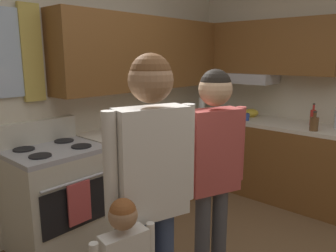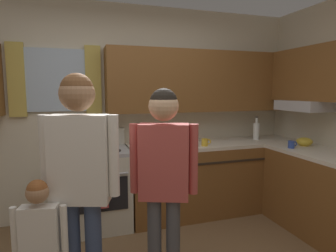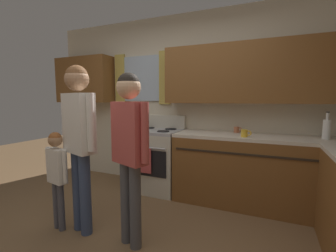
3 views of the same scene
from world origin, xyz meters
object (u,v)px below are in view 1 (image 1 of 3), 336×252
Objects in this scene: mug_mustard_yellow at (170,123)px; adult_in_plaid at (213,159)px; mug_cobalt_blue at (246,117)px; mixing_bowl at (251,113)px; bottle_milk_white at (202,106)px; bottle_squat_brown at (314,123)px; cup_terracotta at (138,121)px; stove_oven at (57,197)px; adult_holding_child at (152,174)px; bottle_sauce_red at (313,117)px.

mug_mustard_yellow is 1.44m from adult_in_plaid.
mixing_bowl is at bearing 16.46° from mug_cobalt_blue.
bottle_milk_white is 2.60× the size of mug_mustard_yellow.
bottle_squat_brown is 1.86m from cup_terracotta.
cup_terracotta is 1.29m from mug_cobalt_blue.
bottle_squat_brown reaches higher than cup_terracotta.
adult_holding_child is at bearing -97.49° from stove_oven.
mug_mustard_yellow is at bearing -8.15° from stove_oven.
adult_in_plaid is at bearing -127.08° from mug_mustard_yellow.
bottle_squat_brown is at bearing -54.74° from mug_mustard_yellow.
bottle_milk_white is 2.19m from adult_in_plaid.
adult_holding_child is at bearing -178.95° from bottle_sauce_red.
bottle_squat_brown is at bearing -33.26° from stove_oven.
stove_oven is at bearing -171.26° from cup_terracotta.
adult_in_plaid is (-0.73, -1.50, 0.05)m from cup_terracotta.
cup_terracotta is at bearing 171.53° from bottle_milk_white.
stove_oven is at bearing 171.85° from mug_mustard_yellow.
stove_oven is 2.59m from bottle_squat_brown.
adult_in_plaid is (0.40, -1.33, 0.53)m from stove_oven.
mixing_bowl reaches higher than mug_mustard_yellow.
mug_cobalt_blue is 2.46m from adult_holding_child.
bottle_squat_brown is 0.13× the size of adult_in_plaid.
cup_terracotta is (1.13, 0.17, 0.47)m from stove_oven.
adult_in_plaid is at bearing 0.61° from adult_holding_child.
stove_oven is 9.58× the size of mug_cobalt_blue.
adult_in_plaid is (-2.02, -0.80, 0.05)m from mixing_bowl.
bottle_sauce_red is 2.58m from adult_holding_child.
adult_holding_child is (-2.30, -1.36, 0.03)m from bottle_milk_white.
mixing_bowl is 0.12× the size of adult_in_plaid.
bottle_squat_brown is (2.13, -1.39, 0.51)m from stove_oven.
mixing_bowl is at bearing 21.65° from adult_in_plaid.
bottle_milk_white is at bearing 90.09° from bottle_squat_brown.
bottle_squat_brown is 0.91m from mixing_bowl.
cup_terracotta is (-0.99, 0.15, -0.08)m from bottle_milk_white.
bottle_squat_brown reaches higher than mug_mustard_yellow.
adult_holding_child reaches higher than mixing_bowl.
mug_cobalt_blue is 1.91m from adult_in_plaid.
bottle_squat_brown reaches higher than mug_cobalt_blue.
bottle_milk_white is at bearing 30.63° from adult_holding_child.
cup_terracotta is (-0.99, 1.57, -0.04)m from bottle_squat_brown.
bottle_milk_white is (-0.00, 1.42, 0.04)m from bottle_squat_brown.
mug_cobalt_blue is at bearing 22.37° from adult_in_plaid.
mixing_bowl is (1.29, -0.70, 0.01)m from cup_terracotta.
adult_holding_child is (-0.18, -1.34, 0.59)m from stove_oven.
mug_mustard_yellow is 0.99m from mug_cobalt_blue.
stove_oven is 2.77m from bottle_sauce_red.
adult_holding_child is at bearing -162.63° from mug_cobalt_blue.
stove_oven is 0.66× the size of adult_holding_child.
mixing_bowl is at bearing -28.64° from cup_terracotta.
mug_mustard_yellow is 0.65× the size of mixing_bowl.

